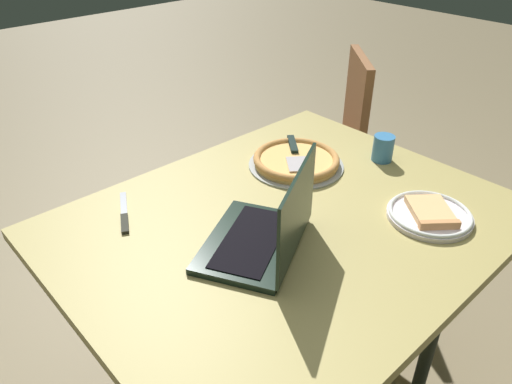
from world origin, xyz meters
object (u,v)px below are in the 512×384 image
object	(u,v)px
dining_table	(287,235)
laptop	(267,232)
drink_cup	(383,148)
chair_near	(330,136)
pizza_plate	(430,214)
table_knife	(124,216)
pizza_tray	(296,161)

from	to	relation	value
dining_table	laptop	distance (m)	0.19
drink_cup	chair_near	world-z (taller)	chair_near
pizza_plate	drink_cup	world-z (taller)	drink_cup
laptop	chair_near	bearing A→B (deg)	-149.02
drink_cup	chair_near	distance (m)	0.67
pizza_plate	drink_cup	xyz separation A→B (m)	(-0.19, -0.30, 0.03)
table_knife	chair_near	bearing A→B (deg)	-169.61
dining_table	drink_cup	world-z (taller)	drink_cup
table_knife	dining_table	bearing A→B (deg)	136.74
pizza_plate	dining_table	bearing A→B (deg)	-42.42
pizza_tray	pizza_plate	bearing A→B (deg)	96.85
drink_cup	chair_near	size ratio (longest dim) A/B	0.10
pizza_plate	pizza_tray	size ratio (longest dim) A/B	0.75
table_knife	drink_cup	xyz separation A→B (m)	(-0.82, 0.29, 0.04)
laptop	pizza_plate	bearing A→B (deg)	153.70
dining_table	chair_near	bearing A→B (deg)	-147.68
laptop	table_knife	world-z (taller)	laptop
dining_table	table_knife	distance (m)	0.47
pizza_tray	drink_cup	bearing A→B (deg)	145.39
dining_table	chair_near	world-z (taller)	chair_near
laptop	drink_cup	bearing A→B (deg)	-172.51
pizza_plate	drink_cup	bearing A→B (deg)	-122.77
laptop	drink_cup	world-z (taller)	laptop
table_knife	chair_near	xyz separation A→B (m)	(-1.18, -0.22, -0.21)
laptop	pizza_plate	world-z (taller)	laptop
chair_near	pizza_plate	bearing A→B (deg)	55.52
pizza_plate	pizza_tray	xyz separation A→B (m)	(0.06, -0.46, 0.01)
drink_cup	dining_table	bearing A→B (deg)	3.13
laptop	pizza_plate	size ratio (longest dim) A/B	1.65
dining_table	pizza_tray	xyz separation A→B (m)	(-0.24, -0.20, 0.08)
pizza_tray	drink_cup	size ratio (longest dim) A/B	3.54
pizza_tray	drink_cup	world-z (taller)	drink_cup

